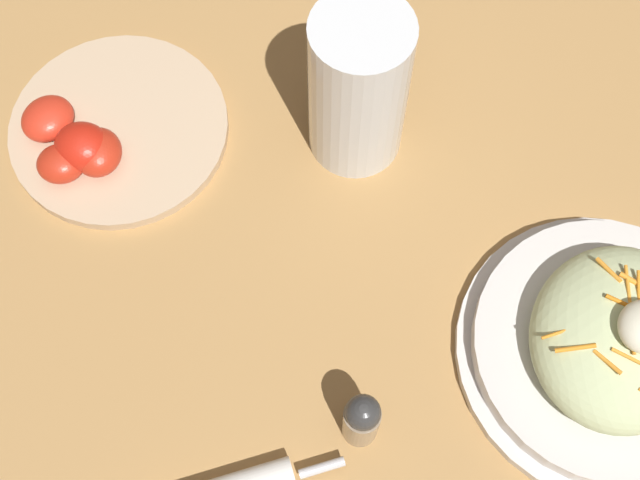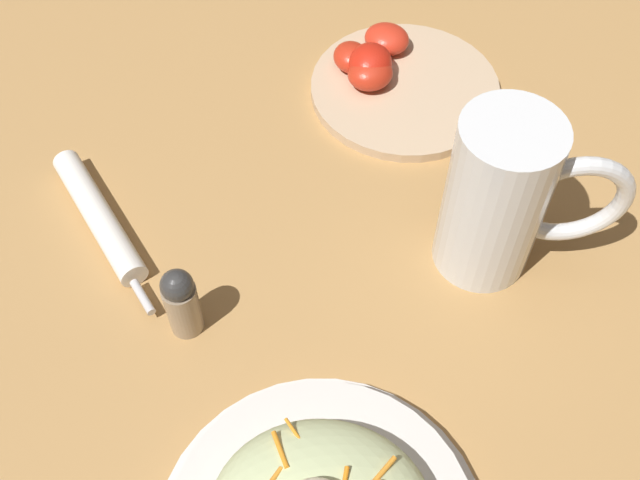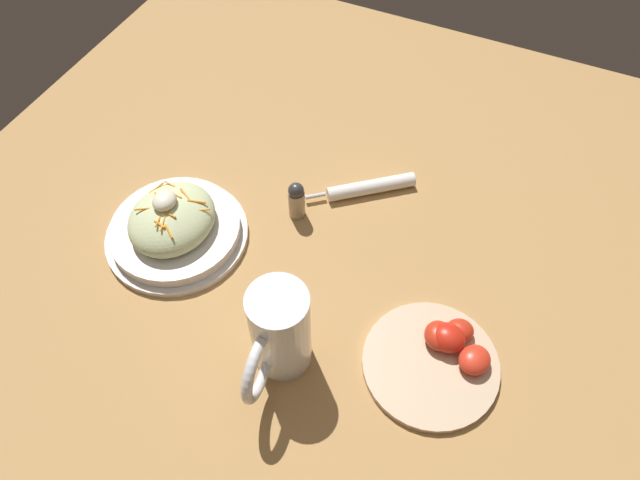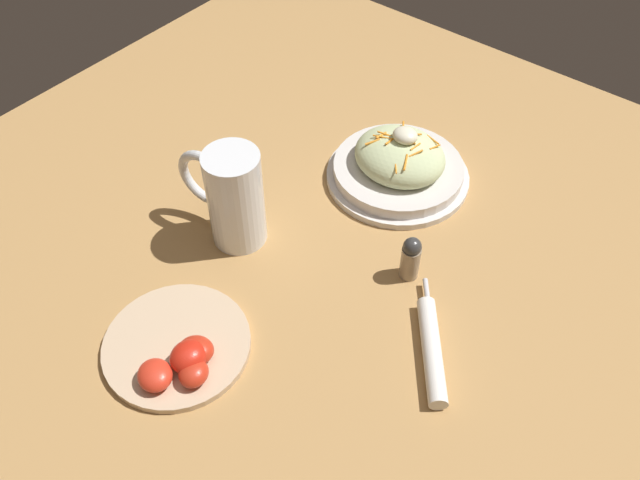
{
  "view_description": "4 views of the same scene",
  "coord_description": "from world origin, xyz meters",
  "px_view_note": "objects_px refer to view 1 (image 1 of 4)",
  "views": [
    {
      "loc": [
        -0.22,
        -0.12,
        0.68
      ],
      "look_at": [
        0.02,
        -0.02,
        0.08
      ],
      "focal_mm": 48.34,
      "sensor_mm": 36.0,
      "label": 1
    },
    {
      "loc": [
        0.06,
        -0.4,
        0.57
      ],
      "look_at": [
        0.02,
        -0.04,
        0.06
      ],
      "focal_mm": 42.93,
      "sensor_mm": 36.0,
      "label": 2
    },
    {
      "loc": [
        0.46,
        0.2,
        0.78
      ],
      "look_at": [
        -0.01,
        -0.02,
        0.06
      ],
      "focal_mm": 32.16,
      "sensor_mm": 36.0,
      "label": 3
    },
    {
      "loc": [
        -0.37,
        0.46,
        0.76
      ],
      "look_at": [
        0.03,
        -0.03,
        0.06
      ],
      "focal_mm": 37.33,
      "sensor_mm": 36.0,
      "label": 4
    }
  ],
  "objects_px": {
    "salad_plate": "(612,344)",
    "salt_shaker": "(362,419)",
    "beer_mug": "(365,92)",
    "tomato_plate": "(104,134)"
  },
  "relations": [
    {
      "from": "beer_mug",
      "to": "salt_shaker",
      "type": "bearing_deg",
      "value": -159.63
    },
    {
      "from": "beer_mug",
      "to": "tomato_plate",
      "type": "xyz_separation_m",
      "value": [
        -0.09,
        0.21,
        -0.06
      ]
    },
    {
      "from": "salad_plate",
      "to": "beer_mug",
      "type": "distance_m",
      "value": 0.29
    },
    {
      "from": "salad_plate",
      "to": "salt_shaker",
      "type": "relative_size",
      "value": 3.14
    },
    {
      "from": "beer_mug",
      "to": "tomato_plate",
      "type": "height_order",
      "value": "beer_mug"
    },
    {
      "from": "salt_shaker",
      "to": "salad_plate",
      "type": "bearing_deg",
      "value": -51.33
    },
    {
      "from": "beer_mug",
      "to": "salt_shaker",
      "type": "height_order",
      "value": "beer_mug"
    },
    {
      "from": "tomato_plate",
      "to": "salt_shaker",
      "type": "height_order",
      "value": "salt_shaker"
    },
    {
      "from": "beer_mug",
      "to": "salt_shaker",
      "type": "distance_m",
      "value": 0.27
    },
    {
      "from": "salad_plate",
      "to": "beer_mug",
      "type": "height_order",
      "value": "beer_mug"
    }
  ]
}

